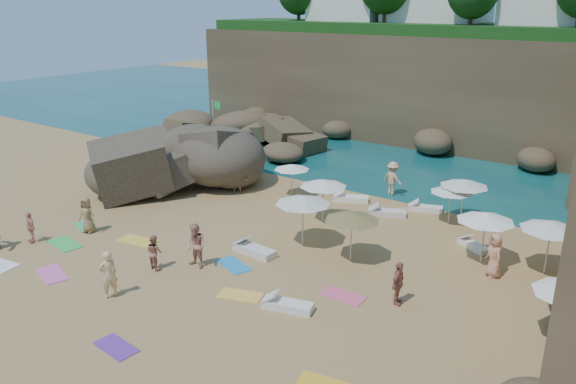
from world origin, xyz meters
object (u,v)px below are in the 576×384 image
Objects in this scene: person_stand_2 at (393,178)px; person_stand_3 at (398,283)px; rock_outcrop at (161,184)px; person_stand_1 at (154,252)px; lounger_0 at (351,199)px; parasol_1 at (452,189)px; person_stand_4 at (495,255)px; parasol_0 at (323,183)px; parasol_2 at (464,183)px; person_stand_6 at (108,274)px; flag_pole at (215,123)px; person_stand_5 at (237,179)px.

person_stand_2 is 12.19m from person_stand_3.
rock_outcrop reaches higher than person_stand_3.
person_stand_1 is at bearing 104.59° from person_stand_3.
parasol_1 is at bearing -26.52° from lounger_0.
person_stand_4 is (3.45, -4.40, -0.85)m from parasol_1.
person_stand_1 is (-7.93, -11.76, -1.03)m from parasol_1.
parasol_0 reaches higher than rock_outcrop.
parasol_1 is 0.72m from parasol_2.
person_stand_6 is at bearing -49.99° from rock_outcrop.
flag_pole is at bearing 175.26° from parasol_1.
parasol_1 reaches higher than person_stand_3.
rock_outcrop is at bearing -177.03° from parasol_0.
person_stand_3 is at bearing -45.15° from person_stand_5.
parasol_0 reaches higher than person_stand_6.
person_stand_4 is 0.98× the size of person_stand_6.
parasol_2 is (16.54, 4.55, 2.03)m from rock_outcrop.
parasol_0 reaches higher than lounger_0.
person_stand_6 is (8.64, -10.29, 0.92)m from rock_outcrop.
rock_outcrop is 4.95× the size of person_stand_4.
parasol_2 reaches higher than person_stand_1.
rock_outcrop is 4.76× the size of lounger_0.
person_stand_4 is (8.58, -0.95, -1.11)m from parasol_0.
parasol_1 reaches higher than person_stand_5.
parasol_1 reaches higher than person_stand_1.
parasol_2 is at bearing 168.69° from person_stand_4.
rock_outcrop is 13.47m from person_stand_6.
flag_pole reaches higher than person_stand_2.
parasol_2 is 1.24× the size of lounger_0.
person_stand_2 is at bearing 80.37° from parasol_0.
flag_pole reaches higher than parasol_2.
person_stand_5 is 12.44m from person_stand_6.
person_stand_1 reaches higher than lounger_0.
flag_pole reaches higher than person_stand_5.
flag_pole is 2.61× the size of person_stand_3.
parasol_2 reaches higher than person_stand_5.
person_stand_4 is at bearing -6.34° from parasol_0.
person_stand_1 is (8.21, -7.74, 0.73)m from rock_outcrop.
person_stand_1 is 14.55m from person_stand_2.
person_stand_5 is at bearing 60.29° from person_stand_3.
person_stand_2 is at bearing 33.17° from lounger_0.
flag_pole is at bearing 123.29° from person_stand_5.
person_stand_1 is at bearing 88.44° from person_stand_2.
parasol_2 reaches higher than person_stand_2.
parasol_2 is at bearing -21.34° from lounger_0.
flag_pole is at bearing 146.70° from lounger_0.
parasol_1 is 16.18m from person_stand_6.
person_stand_6 is at bearing -124.30° from lounger_0.
lounger_0 is at bearing -159.26° from person_stand_4.
parasol_0 reaches higher than person_stand_3.
parasol_1 is 1.08× the size of lounger_0.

